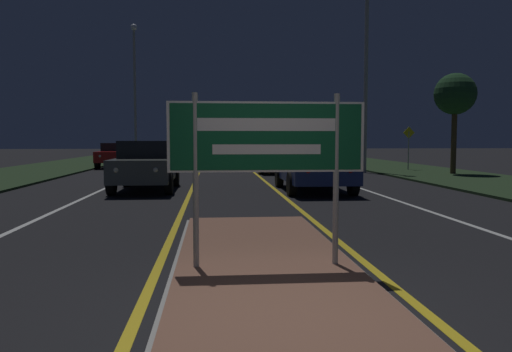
{
  "coord_description": "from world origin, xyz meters",
  "views": [
    {
      "loc": [
        -0.64,
        -4.23,
        1.63
      ],
      "look_at": [
        0.0,
        3.19,
        1.07
      ],
      "focal_mm": 35.0,
      "sensor_mm": 36.0,
      "label": 1
    }
  ],
  "objects_px": {
    "car_receding_0": "(314,165)",
    "car_approaching_0": "(146,164)",
    "highway_sign": "(267,144)",
    "car_receding_1": "(277,156)",
    "streetlight_right_near": "(366,51)",
    "streetlight_left_far": "(135,79)",
    "warning_sign": "(409,144)",
    "car_approaching_1": "(119,154)",
    "car_approaching_2": "(152,150)"
  },
  "relations": [
    {
      "from": "car_receding_0",
      "to": "car_approaching_0",
      "type": "xyz_separation_m",
      "value": [
        -5.24,
        0.73,
        0.0
      ]
    },
    {
      "from": "highway_sign",
      "to": "car_receding_1",
      "type": "distance_m",
      "value": 18.35
    },
    {
      "from": "streetlight_right_near",
      "to": "streetlight_left_far",
      "type": "bearing_deg",
      "value": 131.67
    },
    {
      "from": "streetlight_left_far",
      "to": "car_receding_0",
      "type": "distance_m",
      "value": 25.25
    },
    {
      "from": "highway_sign",
      "to": "streetlight_left_far",
      "type": "bearing_deg",
      "value": 101.28
    },
    {
      "from": "car_receding_0",
      "to": "highway_sign",
      "type": "bearing_deg",
      "value": -104.83
    },
    {
      "from": "streetlight_left_far",
      "to": "car_receding_1",
      "type": "bearing_deg",
      "value": -57.95
    },
    {
      "from": "car_approaching_0",
      "to": "streetlight_left_far",
      "type": "bearing_deg",
      "value": 99.42
    },
    {
      "from": "streetlight_left_far",
      "to": "warning_sign",
      "type": "height_order",
      "value": "streetlight_left_far"
    },
    {
      "from": "car_receding_0",
      "to": "car_receding_1",
      "type": "relative_size",
      "value": 1.02
    },
    {
      "from": "car_approaching_0",
      "to": "warning_sign",
      "type": "distance_m",
      "value": 14.75
    },
    {
      "from": "streetlight_left_far",
      "to": "car_receding_1",
      "type": "height_order",
      "value": "streetlight_left_far"
    },
    {
      "from": "car_approaching_0",
      "to": "car_approaching_1",
      "type": "bearing_deg",
      "value": 104.02
    },
    {
      "from": "highway_sign",
      "to": "warning_sign",
      "type": "relative_size",
      "value": 1.09
    },
    {
      "from": "streetlight_left_far",
      "to": "car_approaching_0",
      "type": "distance_m",
      "value": 23.2
    },
    {
      "from": "streetlight_right_near",
      "to": "car_receding_0",
      "type": "bearing_deg",
      "value": -116.78
    },
    {
      "from": "car_receding_1",
      "to": "car_approaching_0",
      "type": "xyz_separation_m",
      "value": [
        -5.19,
        -8.08,
        0.05
      ]
    },
    {
      "from": "car_approaching_1",
      "to": "car_approaching_2",
      "type": "distance_m",
      "value": 12.72
    },
    {
      "from": "car_receding_1",
      "to": "car_approaching_0",
      "type": "distance_m",
      "value": 9.6
    },
    {
      "from": "highway_sign",
      "to": "warning_sign",
      "type": "height_order",
      "value": "warning_sign"
    },
    {
      "from": "car_approaching_0",
      "to": "car_approaching_2",
      "type": "height_order",
      "value": "car_approaching_0"
    },
    {
      "from": "car_receding_0",
      "to": "car_approaching_2",
      "type": "distance_m",
      "value": 27.77
    },
    {
      "from": "streetlight_left_far",
      "to": "car_approaching_1",
      "type": "bearing_deg",
      "value": -87.34
    },
    {
      "from": "car_approaching_1",
      "to": "warning_sign",
      "type": "height_order",
      "value": "warning_sign"
    },
    {
      "from": "car_approaching_0",
      "to": "streetlight_right_near",
      "type": "bearing_deg",
      "value": 38.72
    },
    {
      "from": "car_receding_1",
      "to": "car_approaching_2",
      "type": "xyz_separation_m",
      "value": [
        -8.14,
        17.73,
        -0.03
      ]
    },
    {
      "from": "car_receding_0",
      "to": "warning_sign",
      "type": "height_order",
      "value": "warning_sign"
    },
    {
      "from": "car_receding_0",
      "to": "car_approaching_1",
      "type": "relative_size",
      "value": 1.02
    },
    {
      "from": "streetlight_right_near",
      "to": "car_approaching_2",
      "type": "distance_m",
      "value": 22.61
    },
    {
      "from": "highway_sign",
      "to": "car_approaching_2",
      "type": "relative_size",
      "value": 0.54
    },
    {
      "from": "highway_sign",
      "to": "car_receding_0",
      "type": "xyz_separation_m",
      "value": [
        2.48,
        9.36,
        -0.74
      ]
    },
    {
      "from": "streetlight_right_near",
      "to": "car_approaching_1",
      "type": "height_order",
      "value": "streetlight_right_near"
    },
    {
      "from": "warning_sign",
      "to": "car_approaching_1",
      "type": "bearing_deg",
      "value": 163.46
    },
    {
      "from": "car_approaching_0",
      "to": "car_approaching_2",
      "type": "distance_m",
      "value": 25.97
    },
    {
      "from": "streetlight_right_near",
      "to": "warning_sign",
      "type": "bearing_deg",
      "value": 21.31
    },
    {
      "from": "car_receding_1",
      "to": "car_approaching_1",
      "type": "distance_m",
      "value": 9.84
    },
    {
      "from": "car_approaching_0",
      "to": "car_approaching_1",
      "type": "height_order",
      "value": "car_approaching_0"
    },
    {
      "from": "streetlight_right_near",
      "to": "car_approaching_1",
      "type": "distance_m",
      "value": 14.73
    },
    {
      "from": "car_receding_0",
      "to": "car_approaching_1",
      "type": "bearing_deg",
      "value": 121.6
    },
    {
      "from": "streetlight_left_far",
      "to": "streetlight_right_near",
      "type": "xyz_separation_m",
      "value": [
        13.11,
        -14.73,
        -0.33
      ]
    },
    {
      "from": "car_approaching_1",
      "to": "car_approaching_2",
      "type": "relative_size",
      "value": 0.99
    },
    {
      "from": "car_approaching_2",
      "to": "warning_sign",
      "type": "bearing_deg",
      "value": -49.1
    },
    {
      "from": "highway_sign",
      "to": "streetlight_right_near",
      "type": "height_order",
      "value": "streetlight_right_near"
    },
    {
      "from": "car_approaching_1",
      "to": "car_approaching_2",
      "type": "bearing_deg",
      "value": 88.52
    },
    {
      "from": "streetlight_left_far",
      "to": "warning_sign",
      "type": "bearing_deg",
      "value": -41.16
    },
    {
      "from": "streetlight_right_near",
      "to": "car_receding_0",
      "type": "distance_m",
      "value": 10.52
    },
    {
      "from": "car_approaching_1",
      "to": "warning_sign",
      "type": "bearing_deg",
      "value": -16.54
    },
    {
      "from": "highway_sign",
      "to": "car_receding_1",
      "type": "bearing_deg",
      "value": 82.36
    },
    {
      "from": "streetlight_left_far",
      "to": "streetlight_right_near",
      "type": "bearing_deg",
      "value": -48.33
    },
    {
      "from": "streetlight_left_far",
      "to": "car_approaching_0",
      "type": "bearing_deg",
      "value": -80.58
    }
  ]
}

